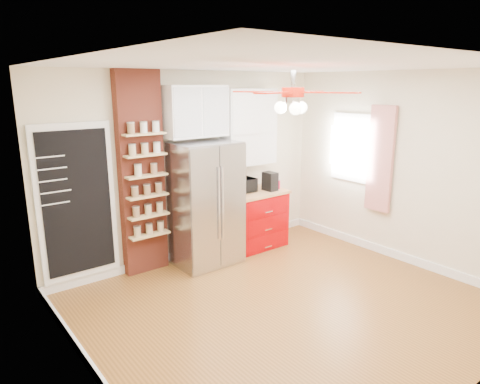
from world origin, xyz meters
TOP-DOWN VIEW (x-y plane):
  - floor at (0.00, 0.00)m, footprint 4.50×4.50m
  - ceiling at (0.00, 0.00)m, footprint 4.50×4.50m
  - wall_back at (0.00, 2.00)m, footprint 4.50×0.02m
  - wall_front at (0.00, -2.00)m, footprint 4.50×0.02m
  - wall_left at (-2.25, 0.00)m, footprint 0.02×4.00m
  - wall_right at (2.25, 0.00)m, footprint 0.02×4.00m
  - chalkboard at (-1.70, 1.96)m, footprint 0.95×0.05m
  - brick_pillar at (-0.85, 1.92)m, footprint 0.60×0.16m
  - fridge at (-0.05, 1.63)m, footprint 0.90×0.70m
  - upper_glass_cabinet at (-0.05, 1.82)m, footprint 0.90×0.35m
  - red_cabinet at (0.92, 1.68)m, footprint 0.94×0.64m
  - upper_shelf_unit at (0.92, 1.85)m, footprint 0.90×0.30m
  - window at (2.23, 0.90)m, footprint 0.04×0.75m
  - curtain at (2.18, 0.35)m, footprint 0.06×0.40m
  - ceiling_fan at (0.00, 0.00)m, footprint 1.40×1.40m
  - toaster_oven at (0.73, 1.75)m, footprint 0.38×0.26m
  - coffee_maker at (1.13, 1.58)m, footprint 0.16×0.22m
  - canister_left at (1.29, 1.59)m, footprint 0.11×0.11m
  - canister_right at (1.25, 1.71)m, footprint 0.13×0.13m
  - pantry_jar_oats at (-0.96, 1.77)m, footprint 0.12×0.12m
  - pantry_jar_beans at (-0.74, 1.77)m, footprint 0.11×0.11m

SIDE VIEW (x-z plane):
  - floor at x=0.00m, z-range 0.00..0.00m
  - red_cabinet at x=0.92m, z-range 0.00..0.90m
  - fridge at x=-0.05m, z-range 0.00..1.75m
  - canister_left at x=1.29m, z-range 0.90..1.04m
  - canister_right at x=1.25m, z-range 0.90..1.05m
  - toaster_oven at x=0.73m, z-range 0.90..1.11m
  - coffee_maker at x=1.13m, z-range 0.90..1.19m
  - chalkboard at x=-1.70m, z-range 0.12..2.08m
  - wall_back at x=0.00m, z-range 0.00..2.70m
  - wall_front at x=0.00m, z-range 0.00..2.70m
  - wall_left at x=-2.25m, z-range 0.00..2.70m
  - wall_right at x=2.25m, z-range 0.00..2.70m
  - brick_pillar at x=-0.85m, z-range 0.00..2.70m
  - pantry_jar_beans at x=-0.74m, z-range 1.37..1.50m
  - pantry_jar_oats at x=-0.96m, z-range 1.37..1.51m
  - curtain at x=2.18m, z-range 0.67..2.23m
  - window at x=2.23m, z-range 1.02..2.08m
  - upper_shelf_unit at x=0.92m, z-range 1.30..2.45m
  - upper_glass_cabinet at x=-0.05m, z-range 1.80..2.50m
  - ceiling_fan at x=0.00m, z-range 2.20..2.65m
  - ceiling at x=0.00m, z-range 2.70..2.70m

